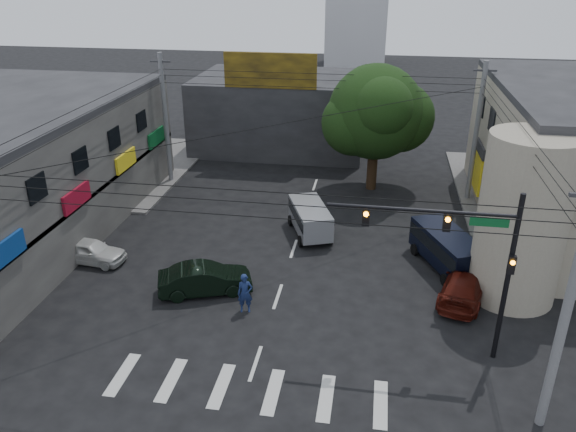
% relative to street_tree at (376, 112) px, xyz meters
% --- Properties ---
extents(ground, '(160.00, 160.00, 0.00)m').
position_rel_street_tree_xyz_m(ground, '(-4.00, -17.00, -5.47)').
color(ground, black).
rests_on(ground, ground).
extents(sidewalk_far_left, '(16.00, 16.00, 0.15)m').
position_rel_street_tree_xyz_m(sidewalk_far_left, '(-22.00, 1.00, -5.40)').
color(sidewalk_far_left, '#514F4C').
rests_on(sidewalk_far_left, ground).
extents(sidewalk_far_right, '(16.00, 16.00, 0.15)m').
position_rel_street_tree_xyz_m(sidewalk_far_right, '(14.00, 1.00, -5.40)').
color(sidewalk_far_right, '#514F4C').
rests_on(sidewalk_far_right, ground).
extents(corner_column, '(4.00, 4.00, 8.00)m').
position_rel_street_tree_xyz_m(corner_column, '(7.00, -13.00, -1.47)').
color(corner_column, gray).
rests_on(corner_column, ground).
extents(building_far, '(14.00, 10.00, 6.00)m').
position_rel_street_tree_xyz_m(building_far, '(-8.00, 9.00, -2.47)').
color(building_far, '#232326').
rests_on(building_far, ground).
extents(billboard, '(7.00, 0.30, 2.60)m').
position_rel_street_tree_xyz_m(billboard, '(-8.00, 4.10, 1.83)').
color(billboard, olive).
rests_on(billboard, building_far).
extents(street_tree, '(6.40, 6.40, 8.70)m').
position_rel_street_tree_xyz_m(street_tree, '(0.00, 0.00, 0.00)').
color(street_tree, black).
rests_on(street_tree, ground).
extents(traffic_gantry, '(7.10, 0.35, 7.20)m').
position_rel_street_tree_xyz_m(traffic_gantry, '(3.82, -18.00, -0.64)').
color(traffic_gantry, black).
rests_on(traffic_gantry, ground).
extents(utility_pole_near_right, '(0.32, 0.32, 9.20)m').
position_rel_street_tree_xyz_m(utility_pole_near_right, '(6.50, -21.50, -0.87)').
color(utility_pole_near_right, '#59595B').
rests_on(utility_pole_near_right, ground).
extents(utility_pole_far_left, '(0.32, 0.32, 9.20)m').
position_rel_street_tree_xyz_m(utility_pole_far_left, '(-14.50, -1.00, -0.87)').
color(utility_pole_far_left, '#59595B').
rests_on(utility_pole_far_left, ground).
extents(utility_pole_far_right, '(0.32, 0.32, 9.20)m').
position_rel_street_tree_xyz_m(utility_pole_far_right, '(6.50, -1.00, -0.87)').
color(utility_pole_far_right, '#59595B').
rests_on(utility_pole_far_right, ground).
extents(dark_sedan, '(4.43, 5.47, 1.47)m').
position_rel_street_tree_xyz_m(dark_sedan, '(-7.54, -15.19, -4.74)').
color(dark_sedan, black).
rests_on(dark_sedan, ground).
extents(white_compact, '(2.22, 4.10, 1.30)m').
position_rel_street_tree_xyz_m(white_compact, '(-14.50, -13.24, -4.82)').
color(white_compact, silver).
rests_on(white_compact, ground).
extents(maroon_sedan, '(4.44, 5.74, 1.37)m').
position_rel_street_tree_xyz_m(maroon_sedan, '(4.76, -13.72, -4.79)').
color(maroon_sedan, '#431009').
rests_on(maroon_sedan, ground).
extents(silver_minivan, '(5.32, 4.49, 1.79)m').
position_rel_street_tree_xyz_m(silver_minivan, '(-3.34, -8.00, -4.58)').
color(silver_minivan, gray).
rests_on(silver_minivan, ground).
extents(navy_van, '(6.32, 5.52, 1.97)m').
position_rel_street_tree_xyz_m(navy_van, '(4.20, -10.76, -4.49)').
color(navy_van, black).
rests_on(navy_van, ground).
extents(traffic_officer, '(0.90, 0.77, 1.91)m').
position_rel_street_tree_xyz_m(traffic_officer, '(-5.24, -16.45, -4.52)').
color(traffic_officer, '#15224C').
rests_on(traffic_officer, ground).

